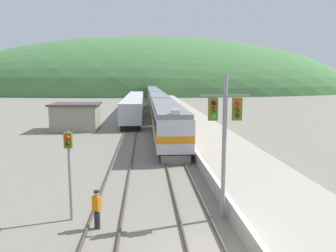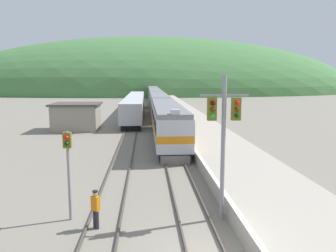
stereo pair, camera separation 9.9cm
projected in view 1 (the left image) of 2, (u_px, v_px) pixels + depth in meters
track_main at (154, 104)px, 81.26m from camera, size 1.52×180.00×0.16m
track_siding at (137, 104)px, 80.97m from camera, size 1.52×180.00×0.16m
platform at (180, 111)px, 61.77m from camera, size 5.47×140.00×0.90m
distant_hills at (150, 92)px, 149.52m from camera, size 186.61×83.97×49.00m
station_shed at (76, 116)px, 41.62m from camera, size 5.99×5.30×3.42m
express_train_lead_car at (167, 121)px, 34.29m from camera, size 2.93×20.37×4.25m
carriage_second at (158, 104)px, 55.83m from camera, size 2.92×21.05×3.89m
carriage_third at (154, 97)px, 77.47m from camera, size 2.92×21.05×3.89m
carriage_fourth at (152, 93)px, 99.12m from camera, size 2.92×21.05×3.89m
siding_train at (135, 105)px, 57.89m from camera, size 2.90×37.05×3.47m
signal_mast_main at (225, 127)px, 14.80m from camera, size 2.20×0.42×6.71m
signal_post_siding at (69, 157)px, 14.89m from camera, size 0.36×0.42×4.21m
track_worker at (97, 207)px, 14.31m from camera, size 0.42×0.39×1.74m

